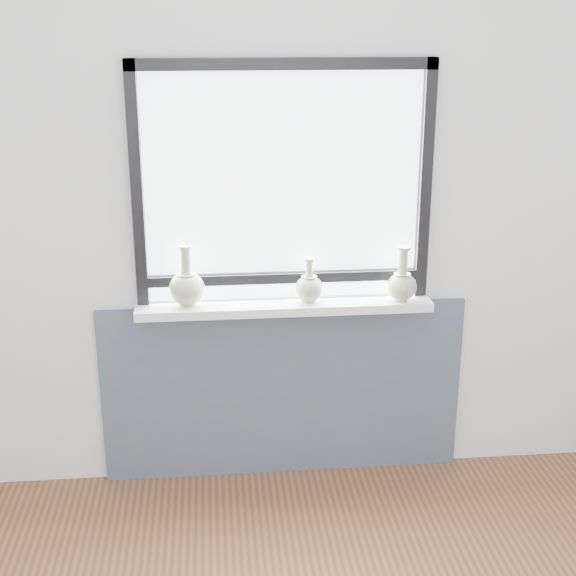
{
  "coord_description": "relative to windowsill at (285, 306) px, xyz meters",
  "views": [
    {
      "loc": [
        -0.31,
        -1.65,
        2.11
      ],
      "look_at": [
        0.0,
        1.55,
        1.02
      ],
      "focal_mm": 50.0,
      "sensor_mm": 36.0,
      "label": 1
    }
  ],
  "objects": [
    {
      "name": "vase_c",
      "position": [
        0.53,
        -0.02,
        0.1
      ],
      "size": [
        0.14,
        0.14,
        0.25
      ],
      "rotation": [
        0.0,
        0.0,
        0.4
      ],
      "color": "#ACB890",
      "rests_on": "windowsill"
    },
    {
      "name": "back_wall",
      "position": [
        0.0,
        0.1,
        0.42
      ],
      "size": [
        3.6,
        0.02,
        2.6
      ],
      "primitive_type": "cube",
      "color": "silver",
      "rests_on": "ground"
    },
    {
      "name": "vase_a",
      "position": [
        -0.43,
        0.01,
        0.11
      ],
      "size": [
        0.16,
        0.16,
        0.27
      ],
      "rotation": [
        0.0,
        0.0,
        0.21
      ],
      "color": "#ACB890",
      "rests_on": "windowsill"
    },
    {
      "name": "vase_b",
      "position": [
        0.11,
        0.0,
        0.09
      ],
      "size": [
        0.13,
        0.13,
        0.2
      ],
      "rotation": [
        0.0,
        0.0,
        -0.31
      ],
      "color": "#ACB890",
      "rests_on": "windowsill"
    },
    {
      "name": "windowsill",
      "position": [
        0.0,
        0.0,
        0.0
      ],
      "size": [
        1.32,
        0.18,
        0.04
      ],
      "primitive_type": "cube",
      "color": "white",
      "rests_on": "apron_panel"
    },
    {
      "name": "apron_panel",
      "position": [
        0.0,
        0.07,
        -0.45
      ],
      "size": [
        1.7,
        0.03,
        0.86
      ],
      "primitive_type": "cube",
      "color": "#47535C",
      "rests_on": "ground"
    },
    {
      "name": "window",
      "position": [
        0.0,
        0.06,
        0.56
      ],
      "size": [
        1.3,
        0.06,
        1.05
      ],
      "color": "black",
      "rests_on": "windowsill"
    }
  ]
}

